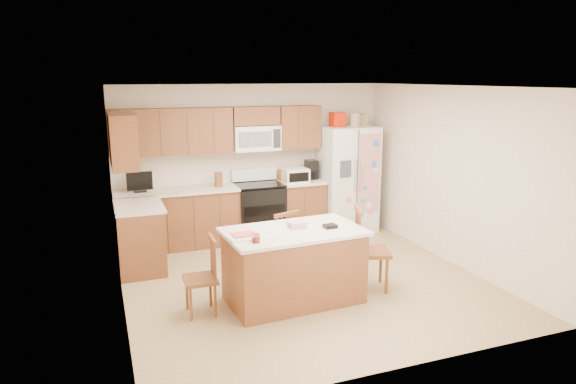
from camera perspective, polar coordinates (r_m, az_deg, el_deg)
name	(u,v)px	position (r m, az deg, el deg)	size (l,w,h in m)	color
ground	(303,280)	(6.85, 1.66, -9.75)	(4.50, 4.50, 0.00)	#9C8060
room_shell	(304,173)	(6.44, 1.75, 2.17)	(4.60, 4.60, 2.52)	beige
cabinetry	(200,190)	(7.96, -9.77, 0.19)	(3.36, 1.56, 2.15)	brown
stove	(259,210)	(8.43, -3.28, -2.03)	(0.76, 0.65, 1.13)	black
refrigerator	(347,178)	(8.86, 6.56, 1.59)	(0.90, 0.79, 2.04)	white
island	(294,265)	(6.11, 0.63, -8.13)	(1.65, 1.03, 0.97)	brown
windsor_chair_left	(202,278)	(5.89, -9.51, -9.44)	(0.37, 0.39, 0.88)	brown
windsor_chair_back	(280,247)	(6.75, -0.90, -6.08)	(0.50, 0.49, 0.93)	brown
windsor_chair_right	(370,251)	(6.52, 9.05, -6.49)	(0.55, 0.56, 1.04)	brown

